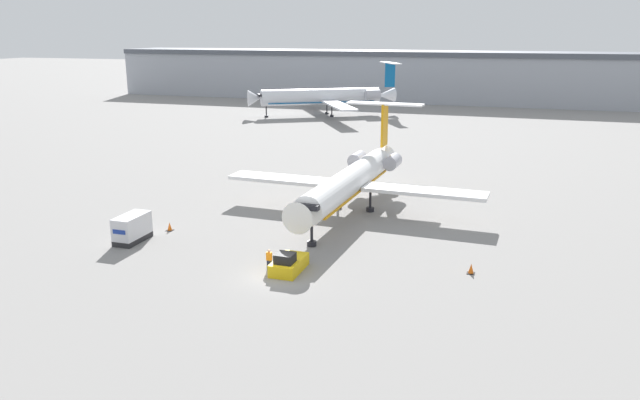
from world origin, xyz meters
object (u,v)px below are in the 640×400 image
Objects in this scene: traffic_cone_right at (471,269)px; airplane_parked_far_left at (326,96)px; luggage_cart at (132,228)px; airplane_main at (352,179)px; pushback_tug at (289,264)px; worker_near_tug at (269,259)px; traffic_cone_left at (170,227)px.

traffic_cone_right is 88.55m from airplane_parked_far_left.
luggage_cart is at bearing -83.83° from airplane_parked_far_left.
airplane_main is 7.22× the size of pushback_tug.
luggage_cart is 2.21× the size of worker_near_tug.
airplane_main reaches higher than traffic_cone_left.
traffic_cone_left is 0.02× the size of airplane_parked_far_left.
pushback_tug is 1.04× the size of luggage_cart.
airplane_parked_far_left reaches higher than traffic_cone_right.
traffic_cone_left is at bearing -141.87° from airplane_main.
traffic_cone_left is at bearing 68.42° from luggage_cart.
luggage_cart is 27.80m from traffic_cone_right.
worker_near_tug is 87.43m from airplane_parked_far_left.
airplane_main is 35.23× the size of traffic_cone_left.
pushback_tug is 2.29× the size of worker_near_tug.
airplane_parked_far_left is (-22.32, 84.47, 3.12)m from worker_near_tug.
pushback_tug is (-0.29, -16.62, -2.68)m from airplane_main.
luggage_cart is (-15.20, -14.37, -2.12)m from airplane_main.
luggage_cart is 82.52m from airplane_parked_far_left.
luggage_cart is (-14.91, 2.25, 0.56)m from pushback_tug.
airplane_parked_far_left is at bearing 97.46° from traffic_cone_left.
pushback_tug is at bearing -23.19° from traffic_cone_left.
pushback_tug is at bearing -90.99° from airplane_main.
traffic_cone_right is at bearing -65.55° from airplane_parked_far_left.
luggage_cart reaches higher than worker_near_tug.
worker_near_tug is 14.84m from traffic_cone_right.
worker_near_tug is at bearing -164.64° from traffic_cone_right.
traffic_cone_left is (-12.05, 6.02, -0.48)m from worker_near_tug.
traffic_cone_left is (-13.51, 5.79, -0.23)m from pushback_tug.
airplane_parked_far_left is at bearing 96.17° from luggage_cart.
airplane_main reaches higher than traffic_cone_right.
luggage_cart is 4.71× the size of traffic_cone_left.
airplane_main is at bearing -70.41° from airplane_parked_far_left.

